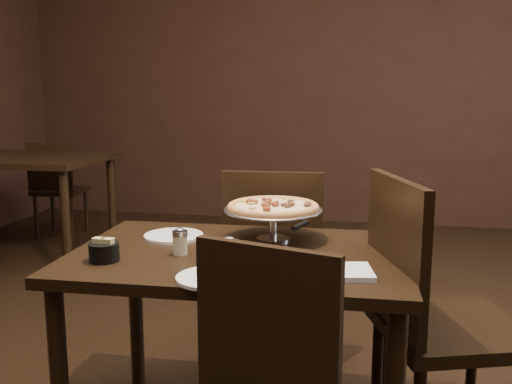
# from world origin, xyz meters

# --- Properties ---
(room) EXTENTS (6.04, 7.04, 2.84)m
(room) POSITION_xyz_m (0.06, 0.03, 1.40)
(room) COLOR black
(room) RESTS_ON ground
(dining_table) EXTENTS (1.16, 0.79, 0.71)m
(dining_table) POSITION_xyz_m (-0.09, -0.10, 0.62)
(dining_table) COLOR black
(dining_table) RESTS_ON ground
(background_table) EXTENTS (1.24, 0.83, 0.78)m
(background_table) POSITION_xyz_m (-2.20, 1.81, 0.67)
(background_table) COLOR black
(background_table) RESTS_ON ground
(pizza_stand) EXTENTS (0.36, 0.36, 0.15)m
(pizza_stand) POSITION_xyz_m (0.00, 0.08, 0.83)
(pizza_stand) COLOR silver
(pizza_stand) RESTS_ON dining_table
(parmesan_shaker) EXTENTS (0.05, 0.05, 0.09)m
(parmesan_shaker) POSITION_xyz_m (-0.28, -0.17, 0.76)
(parmesan_shaker) COLOR beige
(parmesan_shaker) RESTS_ON dining_table
(pepper_flake_shaker) EXTENTS (0.07, 0.07, 0.12)m
(pepper_flake_shaker) POSITION_xyz_m (-0.07, -0.33, 0.77)
(pepper_flake_shaker) COLOR maroon
(pepper_flake_shaker) RESTS_ON dining_table
(packet_caddy) EXTENTS (0.10, 0.10, 0.08)m
(packet_caddy) POSITION_xyz_m (-0.49, -0.29, 0.74)
(packet_caddy) COLOR black
(packet_caddy) RESTS_ON dining_table
(napkin_stack) EXTENTS (0.18, 0.18, 0.02)m
(napkin_stack) POSITION_xyz_m (0.28, -0.28, 0.72)
(napkin_stack) COLOR silver
(napkin_stack) RESTS_ON dining_table
(plate_left) EXTENTS (0.22, 0.22, 0.01)m
(plate_left) POSITION_xyz_m (-0.37, 0.04, 0.72)
(plate_left) COLOR white
(plate_left) RESTS_ON dining_table
(plate_near) EXTENTS (0.21, 0.21, 0.01)m
(plate_near) POSITION_xyz_m (-0.10, -0.40, 0.72)
(plate_near) COLOR white
(plate_near) RESTS_ON dining_table
(serving_spatula) EXTENTS (0.13, 0.13, 0.02)m
(serving_spatula) POSITION_xyz_m (0.13, -0.18, 0.83)
(serving_spatula) COLOR silver
(serving_spatula) RESTS_ON pizza_stand
(chair_far) EXTENTS (0.46, 0.46, 0.92)m
(chair_far) POSITION_xyz_m (-0.06, 0.50, 0.50)
(chair_far) COLOR black
(chair_far) RESTS_ON ground
(chair_side) EXTENTS (0.58, 0.58, 0.98)m
(chair_side) POSITION_xyz_m (0.56, -0.08, 0.54)
(chair_side) COLOR black
(chair_side) RESTS_ON ground
(bg_chair_far) EXTENTS (0.42, 0.42, 0.83)m
(bg_chair_far) POSITION_xyz_m (-2.27, 2.43, 0.45)
(bg_chair_far) COLOR black
(bg_chair_far) RESTS_ON ground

